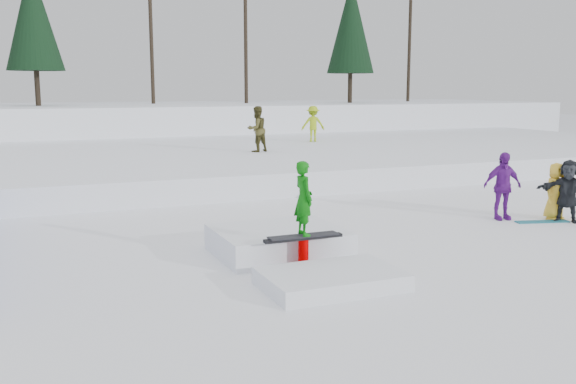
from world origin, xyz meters
name	(u,v)px	position (x,y,z in m)	size (l,w,h in m)	color
ground	(303,262)	(0.00, 0.00, 0.00)	(120.00, 120.00, 0.00)	white
snow_berm	(108,124)	(0.00, 30.00, 1.20)	(60.00, 14.00, 2.40)	white
snow_midrise	(151,160)	(0.00, 16.00, 0.40)	(50.00, 18.00, 0.80)	white
treeline	(209,22)	(6.18, 28.28, 7.45)	(40.24, 4.22, 10.50)	black
walker_olive	(257,129)	(4.01, 13.73, 1.75)	(0.92, 0.72, 1.90)	#413C19
walker_ygreen	(313,124)	(8.28, 17.38, 1.68)	(1.13, 0.65, 1.76)	#9CBD15
spectator_purple	(502,186)	(6.59, 1.85, 0.90)	(1.05, 0.44, 1.80)	#6A1A91
spectator_yellow	(556,191)	(7.91, 1.31, 0.76)	(0.74, 0.48, 1.51)	gold
spectator_dark	(568,191)	(7.93, 0.93, 0.82)	(1.51, 0.48, 1.63)	black
loose_board_teal	(542,222)	(7.33, 1.12, 0.01)	(1.40, 0.28, 0.03)	#186172
jib_rail_feature	(292,248)	(-0.22, 0.09, 0.30)	(2.60, 4.40, 2.11)	white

